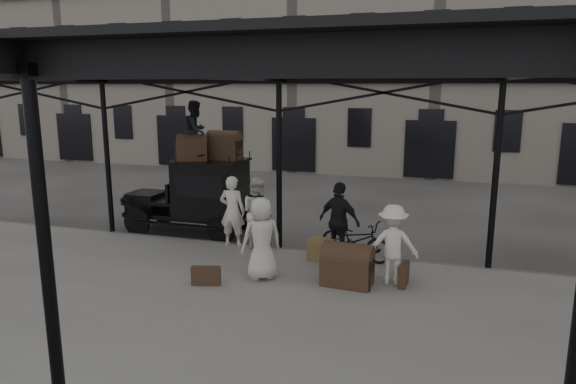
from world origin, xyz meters
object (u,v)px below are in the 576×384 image
(porter_left, at_px, (232,211))
(taxi, at_px, (201,193))
(porter_official, at_px, (339,221))
(steamer_trunk_roof_near, at_px, (193,149))
(bicycle, at_px, (355,239))
(steamer_trunk_platform, at_px, (347,268))

(porter_left, bearing_deg, taxi, -40.74)
(porter_left, height_order, porter_official, porter_official)
(steamer_trunk_roof_near, bearing_deg, taxi, 51.49)
(bicycle, bearing_deg, steamer_trunk_platform, -157.76)
(porter_left, bearing_deg, porter_official, 172.98)
(porter_left, relative_size, steamer_trunk_roof_near, 2.22)
(porter_left, relative_size, porter_official, 0.98)
(bicycle, distance_m, steamer_trunk_roof_near, 5.21)
(porter_official, xyz_separation_m, steamer_trunk_platform, (0.49, -1.52, -0.56))
(porter_official, distance_m, steamer_trunk_roof_near, 4.76)
(porter_official, bearing_deg, porter_left, 17.15)
(taxi, distance_m, porter_official, 4.54)
(bicycle, distance_m, steamer_trunk_platform, 1.68)
(taxi, relative_size, porter_official, 1.95)
(porter_left, distance_m, bicycle, 3.22)
(porter_official, bearing_deg, bicycle, -135.21)
(porter_official, relative_size, bicycle, 1.02)
(taxi, xyz_separation_m, porter_official, (4.31, -1.43, -0.12))
(taxi, xyz_separation_m, steamer_trunk_platform, (4.80, -2.95, -0.68))
(bicycle, height_order, steamer_trunk_roof_near, steamer_trunk_roof_near)
(porter_official, height_order, steamer_trunk_platform, porter_official)
(steamer_trunk_platform, bearing_deg, bicycle, 98.80)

